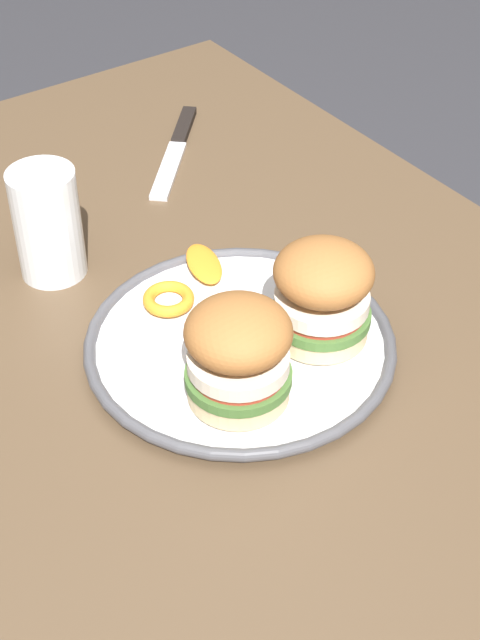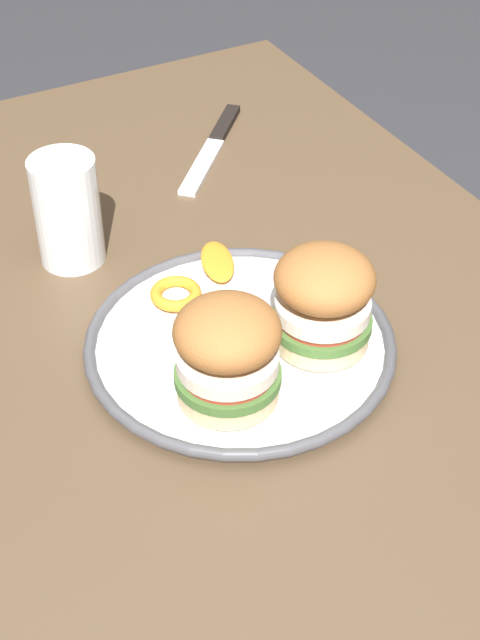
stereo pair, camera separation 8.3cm
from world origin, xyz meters
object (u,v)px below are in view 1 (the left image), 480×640
(dinner_plate, at_px, (240,344))
(table_knife, at_px, (177,145))
(sandwich_half_left, at_px, (322,292))
(drinking_glass, at_px, (48,229))
(dining_table, at_px, (243,461))
(sandwich_half_right, at_px, (238,353))

(dinner_plate, distance_m, table_knife, 0.40)
(dinner_plate, relative_size, table_knife, 1.72)
(dinner_plate, xyz_separation_m, sandwich_half_left, (0.04, 0.07, 0.06))
(dinner_plate, distance_m, drinking_glass, 0.24)
(dinner_plate, relative_size, drinking_glass, 2.47)
(dinner_plate, bearing_deg, sandwich_half_left, 59.66)
(dinner_plate, bearing_deg, table_knife, 156.40)
(dining_table, xyz_separation_m, dinner_plate, (-0.04, 0.03, 0.11))
(dining_table, xyz_separation_m, sandwich_half_right, (0.02, -0.02, 0.17))
(dining_table, bearing_deg, table_knife, 155.37)
(sandwich_half_left, xyz_separation_m, table_knife, (-0.40, 0.09, -0.07))
(sandwich_half_left, height_order, sandwich_half_right, same)
(table_knife, bearing_deg, dinner_plate, -23.60)
(dinner_plate, bearing_deg, dining_table, -32.35)
(drinking_glass, bearing_deg, dinner_plate, 21.75)
(sandwich_half_right, height_order, table_knife, sandwich_half_right)
(table_knife, bearing_deg, sandwich_half_left, -12.96)
(sandwich_half_left, relative_size, table_knife, 0.63)
(table_knife, bearing_deg, sandwich_half_right, -25.65)
(drinking_glass, bearing_deg, sandwich_half_right, 8.54)
(drinking_glass, bearing_deg, dining_table, 12.64)
(dinner_plate, height_order, table_knife, dinner_plate)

